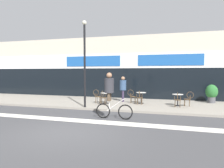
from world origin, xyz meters
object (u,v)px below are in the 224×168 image
(cafe_chair_0_near, at_px, (103,97))
(pedestrian_near_end, at_px, (123,87))
(lamp_post, at_px, (85,57))
(cafe_chair_1_near, at_px, (140,97))
(bistro_table_2, at_px, (178,98))
(cafe_chair_0_side, at_px, (97,95))
(cafe_chair_2_near, at_px, (178,99))
(cafe_chair_2_side, at_px, (188,98))
(cyclist_0, at_px, (110,92))
(bistro_table_0, at_px, (106,96))
(planter_pot, at_px, (212,93))
(bistro_table_1, at_px, (141,96))
(cafe_chair_1_side, at_px, (132,95))

(cafe_chair_0_near, distance_m, pedestrian_near_end, 2.11)
(lamp_post, bearing_deg, cafe_chair_1_near, 33.52)
(bistro_table_2, relative_size, cafe_chair_0_side, 0.80)
(pedestrian_near_end, bearing_deg, cafe_chair_2_near, 140.68)
(cafe_chair_0_near, height_order, cafe_chair_2_side, same)
(cafe_chair_0_near, distance_m, cyclist_0, 3.73)
(cafe_chair_0_near, distance_m, lamp_post, 2.81)
(bistro_table_0, height_order, bistro_table_2, bistro_table_2)
(planter_pot, bearing_deg, cafe_chair_1_near, -152.73)
(bistro_table_0, distance_m, lamp_post, 3.15)
(bistro_table_1, height_order, planter_pot, planter_pot)
(cafe_chair_0_side, distance_m, planter_pot, 7.75)
(bistro_table_0, height_order, cyclist_0, cyclist_0)
(bistro_table_2, height_order, pedestrian_near_end, pedestrian_near_end)
(cafe_chair_2_side, bearing_deg, cafe_chair_0_side, 8.56)
(bistro_table_0, distance_m, planter_pot, 7.16)
(cafe_chair_0_side, xyz_separation_m, cafe_chair_2_side, (5.83, 0.31, 0.00))
(cafe_chair_1_side, distance_m, planter_pot, 5.41)
(cafe_chair_0_side, bearing_deg, bistro_table_0, 0.23)
(bistro_table_2, bearing_deg, cafe_chair_1_near, -173.97)
(cafe_chair_1_near, relative_size, cyclist_0, 0.41)
(cafe_chair_0_side, relative_size, lamp_post, 0.18)
(cafe_chair_1_side, xyz_separation_m, cafe_chair_2_side, (3.59, -0.38, 0.00))
(pedestrian_near_end, bearing_deg, cafe_chair_1_near, 123.38)
(cafe_chair_1_near, distance_m, cyclist_0, 4.12)
(cafe_chair_1_side, bearing_deg, cafe_chair_0_near, -144.50)
(bistro_table_0, distance_m, cafe_chair_1_near, 2.24)
(cafe_chair_0_near, bearing_deg, bistro_table_1, -63.44)
(cafe_chair_2_side, xyz_separation_m, pedestrian_near_end, (-4.36, 0.93, 0.54))
(cafe_chair_2_near, bearing_deg, lamp_post, 107.92)
(cafe_chair_2_side, bearing_deg, bistro_table_2, 4.87)
(bistro_table_2, bearing_deg, cafe_chair_2_side, -0.67)
(cafe_chair_0_side, relative_size, cafe_chair_1_near, 1.00)
(cafe_chair_1_near, height_order, cyclist_0, cyclist_0)
(cafe_chair_1_near, xyz_separation_m, pedestrian_near_end, (-1.40, 1.17, 0.54))
(planter_pot, relative_size, cyclist_0, 0.57)
(cafe_chair_0_side, xyz_separation_m, planter_pot, (7.37, 2.39, 0.17))
(bistro_table_1, distance_m, cafe_chair_2_near, 2.54)
(bistro_table_0, distance_m, bistro_table_2, 4.59)
(cafe_chair_2_side, relative_size, lamp_post, 0.18)
(bistro_table_0, xyz_separation_m, cafe_chair_1_near, (2.24, 0.07, 0.01))
(lamp_post, bearing_deg, cafe_chair_0_side, 88.26)
(pedestrian_near_end, bearing_deg, bistro_table_1, 142.01)
(bistro_table_1, xyz_separation_m, cafe_chair_1_side, (-0.63, -0.00, -0.01))
(cafe_chair_0_side, height_order, cyclist_0, cyclist_0)
(bistro_table_1, relative_size, bistro_table_2, 1.02)
(bistro_table_0, height_order, planter_pot, planter_pot)
(bistro_table_2, distance_m, cafe_chair_0_side, 5.21)
(bistro_table_0, xyz_separation_m, lamp_post, (-0.68, -1.87, 2.44))
(pedestrian_near_end, bearing_deg, cyclist_0, 81.33)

